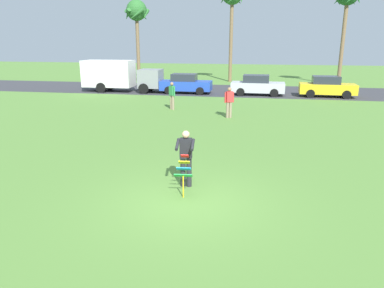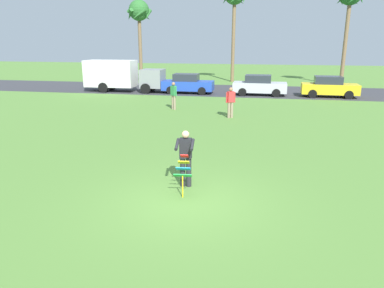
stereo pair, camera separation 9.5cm
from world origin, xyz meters
The scene contains 11 objects.
ground_plane centered at (0.00, 0.00, 0.00)m, with size 120.00×120.00×0.00m, color #568438.
road_strip centered at (0.00, 23.22, 0.01)m, with size 120.00×8.00×0.01m, color #38383D.
person_kite_flyer centered at (-0.23, 1.03, 0.95)m, with size 0.59×0.69×1.73m.
kite_held centered at (-0.16, 0.39, 0.76)m, with size 0.52×0.66×1.13m.
parked_truck_grey_van centered at (-10.06, 20.82, 1.41)m, with size 6.71×2.14×2.62m.
parked_car_blue centered at (-4.19, 20.82, 0.77)m, with size 4.21×1.84×1.60m.
parked_car_silver centered at (1.67, 20.82, 0.77)m, with size 4.24×1.91×1.60m.
parked_car_yellow centered at (6.99, 20.82, 0.77)m, with size 4.25×1.94×1.60m.
palm_tree_left_near centered at (-10.98, 29.15, 6.87)m, with size 2.58×2.71×8.26m.
person_walker_near centered at (-3.59, 13.43, 0.93)m, with size 0.47×0.40×1.73m.
person_walker_far centered at (0.18, 11.49, 0.93)m, with size 0.51×0.37×1.73m.
Camera 1 is at (1.81, -9.09, 4.27)m, focal length 34.28 mm.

